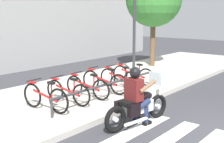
% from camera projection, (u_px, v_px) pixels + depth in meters
% --- Properties ---
extents(ground_plane, '(48.00, 48.00, 0.00)m').
position_uv_depth(ground_plane, '(218.00, 137.00, 6.58)').
color(ground_plane, '#38383D').
extents(sidewalk, '(24.00, 4.40, 0.15)m').
position_uv_depth(sidewalk, '(69.00, 97.00, 9.47)').
color(sidewalk, '#B7B2A8').
rests_on(sidewalk, ground).
extents(crosswalk_stripe_3, '(2.80, 0.40, 0.01)m').
position_uv_depth(crosswalk_stripe_3, '(163.00, 142.00, 6.32)').
color(crosswalk_stripe_3, white).
rests_on(crosswalk_stripe_3, ground).
extents(crosswalk_stripe_4, '(2.80, 0.40, 0.01)m').
position_uv_depth(crosswalk_stripe_4, '(132.00, 132.00, 6.81)').
color(crosswalk_stripe_4, white).
rests_on(crosswalk_stripe_4, ground).
extents(motorcycle, '(2.08, 0.76, 1.21)m').
position_uv_depth(motorcycle, '(138.00, 106.00, 7.22)').
color(motorcycle, black).
rests_on(motorcycle, ground).
extents(rider, '(0.69, 0.61, 1.43)m').
position_uv_depth(rider, '(136.00, 92.00, 7.10)').
color(rider, '#591919').
rests_on(rider, ground).
extents(bicycle_0, '(0.48, 1.63, 0.80)m').
position_uv_depth(bicycle_0, '(45.00, 97.00, 7.81)').
color(bicycle_0, black).
rests_on(bicycle_0, sidewalk).
extents(bicycle_1, '(0.48, 1.60, 0.76)m').
position_uv_depth(bicycle_1, '(68.00, 92.00, 8.41)').
color(bicycle_1, black).
rests_on(bicycle_1, sidewalk).
extents(bicycle_2, '(0.48, 1.63, 0.75)m').
position_uv_depth(bicycle_2, '(87.00, 87.00, 9.02)').
color(bicycle_2, black).
rests_on(bicycle_2, sidewalk).
extents(bicycle_3, '(0.48, 1.75, 0.80)m').
position_uv_depth(bicycle_3, '(104.00, 81.00, 9.62)').
color(bicycle_3, black).
rests_on(bicycle_3, sidewalk).
extents(bicycle_4, '(0.48, 1.57, 0.75)m').
position_uv_depth(bicycle_4, '(119.00, 78.00, 10.22)').
color(bicycle_4, black).
rests_on(bicycle_4, sidewalk).
extents(bicycle_5, '(0.48, 1.68, 0.75)m').
position_uv_depth(bicycle_5, '(133.00, 74.00, 10.83)').
color(bicycle_5, black).
rests_on(bicycle_5, sidewalk).
extents(bike_rack, '(4.55, 0.07, 0.49)m').
position_uv_depth(bike_rack, '(110.00, 84.00, 8.96)').
color(bike_rack, '#333338').
rests_on(bike_rack, sidewalk).
extents(street_lamp, '(0.28, 0.28, 4.36)m').
position_uv_depth(street_lamp, '(134.00, 14.00, 12.37)').
color(street_lamp, '#2D2D33').
rests_on(street_lamp, ground).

